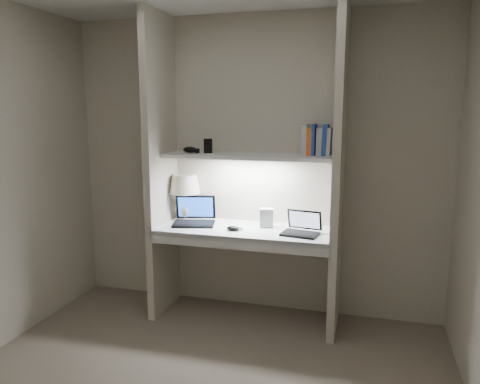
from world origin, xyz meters
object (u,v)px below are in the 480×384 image
(speaker, at_px, (266,218))
(book_row, at_px, (316,141))
(laptop_netbook, at_px, (302,229))
(table_lamp, at_px, (185,189))
(laptop_main, at_px, (195,217))

(speaker, bearing_deg, book_row, 0.71)
(speaker, bearing_deg, laptop_netbook, -35.78)
(table_lamp, bearing_deg, speaker, -5.57)
(laptop_netbook, distance_m, speaker, 0.34)
(laptop_netbook, bearing_deg, laptop_main, -176.06)
(table_lamp, height_order, speaker, table_lamp)
(laptop_netbook, relative_size, speaker, 1.98)
(laptop_main, height_order, laptop_netbook, laptop_main)
(laptop_netbook, xyz_separation_m, book_row, (0.07, 0.22, 0.67))
(table_lamp, relative_size, laptop_main, 0.99)
(laptop_main, bearing_deg, speaker, -9.54)
(table_lamp, relative_size, book_row, 1.61)
(laptop_main, bearing_deg, book_row, -5.99)
(speaker, xyz_separation_m, book_row, (0.38, 0.09, 0.63))
(book_row, bearing_deg, speaker, -166.61)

